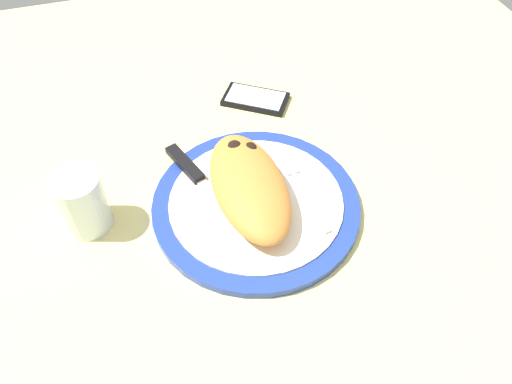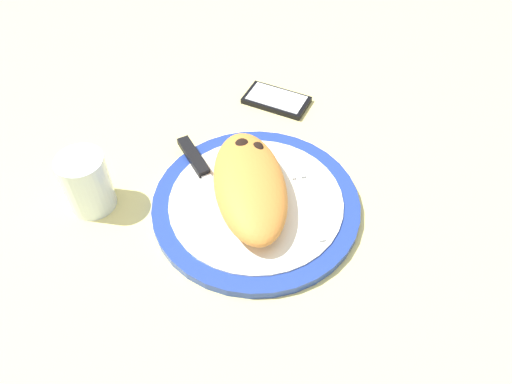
{
  "view_description": "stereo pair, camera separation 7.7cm",
  "coord_description": "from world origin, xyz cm",
  "px_view_note": "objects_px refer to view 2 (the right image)",
  "views": [
    {
      "loc": [
        -48.56,
        14.88,
        62.27
      ],
      "look_at": [
        0.0,
        0.0,
        3.77
      ],
      "focal_mm": 35.63,
      "sensor_mm": 36.0,
      "label": 1
    },
    {
      "loc": [
        -50.26,
        7.33,
        62.27
      ],
      "look_at": [
        0.0,
        0.0,
        3.77
      ],
      "focal_mm": 35.63,
      "sensor_mm": 36.0,
      "label": 2
    }
  ],
  "objects_px": {
    "calzone": "(250,185)",
    "fork": "(303,191)",
    "plate": "(256,204)",
    "smartphone": "(276,100)",
    "water_glass": "(88,186)",
    "knife": "(202,169)"
  },
  "relations": [
    {
      "from": "calzone",
      "to": "fork",
      "type": "bearing_deg",
      "value": -90.6
    },
    {
      "from": "plate",
      "to": "calzone",
      "type": "relative_size",
      "value": 1.41
    },
    {
      "from": "plate",
      "to": "smartphone",
      "type": "bearing_deg",
      "value": -16.81
    },
    {
      "from": "water_glass",
      "to": "fork",
      "type": "bearing_deg",
      "value": -96.56
    },
    {
      "from": "plate",
      "to": "fork",
      "type": "distance_m",
      "value": 0.08
    },
    {
      "from": "plate",
      "to": "water_glass",
      "type": "relative_size",
      "value": 3.3
    },
    {
      "from": "plate",
      "to": "smartphone",
      "type": "relative_size",
      "value": 2.38
    },
    {
      "from": "calzone",
      "to": "water_glass",
      "type": "height_order",
      "value": "water_glass"
    },
    {
      "from": "smartphone",
      "to": "fork",
      "type": "bearing_deg",
      "value": -179.89
    },
    {
      "from": "plate",
      "to": "water_glass",
      "type": "distance_m",
      "value": 0.26
    },
    {
      "from": "knife",
      "to": "smartphone",
      "type": "distance_m",
      "value": 0.24
    },
    {
      "from": "knife",
      "to": "plate",
      "type": "bearing_deg",
      "value": -133.3
    },
    {
      "from": "plate",
      "to": "fork",
      "type": "relative_size",
      "value": 1.94
    },
    {
      "from": "fork",
      "to": "smartphone",
      "type": "distance_m",
      "value": 0.25
    },
    {
      "from": "knife",
      "to": "calzone",
      "type": "bearing_deg",
      "value": -132.93
    },
    {
      "from": "knife",
      "to": "water_glass",
      "type": "height_order",
      "value": "water_glass"
    },
    {
      "from": "knife",
      "to": "smartphone",
      "type": "bearing_deg",
      "value": -40.99
    },
    {
      "from": "plate",
      "to": "knife",
      "type": "bearing_deg",
      "value": 46.7
    },
    {
      "from": "calzone",
      "to": "fork",
      "type": "distance_m",
      "value": 0.09
    },
    {
      "from": "fork",
      "to": "knife",
      "type": "bearing_deg",
      "value": 66.85
    },
    {
      "from": "plate",
      "to": "smartphone",
      "type": "distance_m",
      "value": 0.26
    },
    {
      "from": "calzone",
      "to": "water_glass",
      "type": "bearing_deg",
      "value": 81.39
    }
  ]
}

